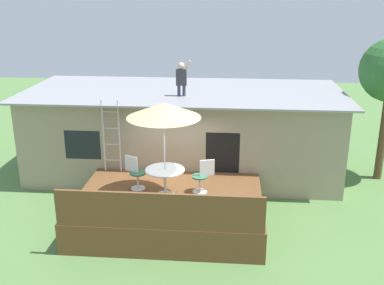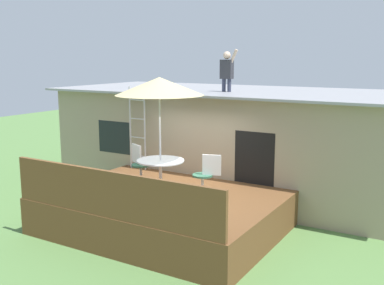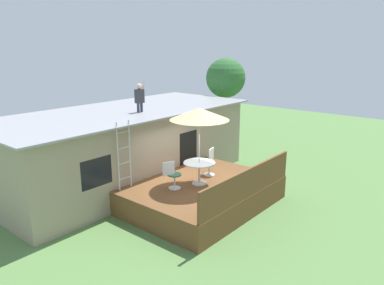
{
  "view_description": "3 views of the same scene",
  "coord_description": "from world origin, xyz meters",
  "px_view_note": "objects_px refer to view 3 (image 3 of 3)",
  "views": [
    {
      "loc": [
        1.55,
        -11.19,
        6.07
      ],
      "look_at": [
        0.52,
        0.85,
        1.98
      ],
      "focal_mm": 42.9,
      "sensor_mm": 36.0,
      "label": 1
    },
    {
      "loc": [
        5.48,
        -8.18,
        3.75
      ],
      "look_at": [
        0.04,
        0.98,
        1.77
      ],
      "focal_mm": 43.0,
      "sensor_mm": 36.0,
      "label": 2
    },
    {
      "loc": [
        -9.06,
        -7.27,
        5.24
      ],
      "look_at": [
        0.4,
        0.61,
        1.99
      ],
      "focal_mm": 34.52,
      "sensor_mm": 36.0,
      "label": 3
    }
  ],
  "objects_px": {
    "patio_chair_left": "(172,175)",
    "patio_chair_right": "(210,162)",
    "backyard_tree": "(226,79)",
    "person_figure": "(140,96)",
    "patio_umbrella": "(199,114)",
    "step_ladder": "(124,155)",
    "patio_table": "(199,167)"
  },
  "relations": [
    {
      "from": "patio_chair_left",
      "to": "patio_chair_right",
      "type": "distance_m",
      "value": 1.85
    },
    {
      "from": "patio_chair_right",
      "to": "backyard_tree",
      "type": "relative_size",
      "value": 0.2
    },
    {
      "from": "person_figure",
      "to": "patio_chair_right",
      "type": "xyz_separation_m",
      "value": [
        0.83,
        -2.62,
        -2.21
      ]
    },
    {
      "from": "person_figure",
      "to": "backyard_tree",
      "type": "bearing_deg",
      "value": 6.3
    },
    {
      "from": "patio_umbrella",
      "to": "person_figure",
      "type": "relative_size",
      "value": 2.29
    },
    {
      "from": "patio_umbrella",
      "to": "patio_chair_right",
      "type": "xyz_separation_m",
      "value": [
        0.97,
        0.29,
        -1.89
      ]
    },
    {
      "from": "backyard_tree",
      "to": "person_figure",
      "type": "bearing_deg",
      "value": -173.7
    },
    {
      "from": "person_figure",
      "to": "patio_chair_right",
      "type": "relative_size",
      "value": 1.21
    },
    {
      "from": "backyard_tree",
      "to": "patio_chair_left",
      "type": "bearing_deg",
      "value": -156.7
    },
    {
      "from": "step_ladder",
      "to": "patio_chair_right",
      "type": "xyz_separation_m",
      "value": [
        2.79,
        -1.28,
        -0.64
      ]
    },
    {
      "from": "patio_chair_left",
      "to": "backyard_tree",
      "type": "height_order",
      "value": "backyard_tree"
    },
    {
      "from": "person_figure",
      "to": "patio_chair_left",
      "type": "height_order",
      "value": "person_figure"
    },
    {
      "from": "person_figure",
      "to": "patio_chair_left",
      "type": "distance_m",
      "value": 3.51
    },
    {
      "from": "patio_umbrella",
      "to": "patio_chair_left",
      "type": "bearing_deg",
      "value": 156.1
    },
    {
      "from": "step_ladder",
      "to": "patio_table",
      "type": "bearing_deg",
      "value": -40.88
    },
    {
      "from": "patio_table",
      "to": "step_ladder",
      "type": "relative_size",
      "value": 0.47
    },
    {
      "from": "patio_table",
      "to": "person_figure",
      "type": "distance_m",
      "value": 3.58
    },
    {
      "from": "patio_table",
      "to": "backyard_tree",
      "type": "distance_m",
      "value": 7.9
    },
    {
      "from": "patio_chair_right",
      "to": "step_ladder",
      "type": "bearing_deg",
      "value": -41.31
    },
    {
      "from": "step_ladder",
      "to": "patio_chair_right",
      "type": "distance_m",
      "value": 3.13
    },
    {
      "from": "patio_chair_left",
      "to": "patio_chair_right",
      "type": "bearing_deg",
      "value": 20.89
    },
    {
      "from": "patio_chair_right",
      "to": "patio_chair_left",
      "type": "bearing_deg",
      "value": -19.65
    },
    {
      "from": "person_figure",
      "to": "patio_chair_left",
      "type": "bearing_deg",
      "value": -112.02
    },
    {
      "from": "patio_umbrella",
      "to": "patio_chair_right",
      "type": "bearing_deg",
      "value": 16.64
    },
    {
      "from": "person_figure",
      "to": "backyard_tree",
      "type": "relative_size",
      "value": 0.24
    },
    {
      "from": "patio_chair_right",
      "to": "patio_table",
      "type": "bearing_deg",
      "value": -0.0
    },
    {
      "from": "step_ladder",
      "to": "backyard_tree",
      "type": "distance_m",
      "value": 8.88
    },
    {
      "from": "patio_chair_left",
      "to": "patio_chair_right",
      "type": "height_order",
      "value": "same"
    },
    {
      "from": "patio_table",
      "to": "backyard_tree",
      "type": "xyz_separation_m",
      "value": [
        6.66,
        3.63,
        2.2
      ]
    },
    {
      "from": "person_figure",
      "to": "patio_chair_right",
      "type": "distance_m",
      "value": 3.53
    },
    {
      "from": "step_ladder",
      "to": "backyard_tree",
      "type": "height_order",
      "value": "backyard_tree"
    },
    {
      "from": "backyard_tree",
      "to": "step_ladder",
      "type": "bearing_deg",
      "value": -166.32
    }
  ]
}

